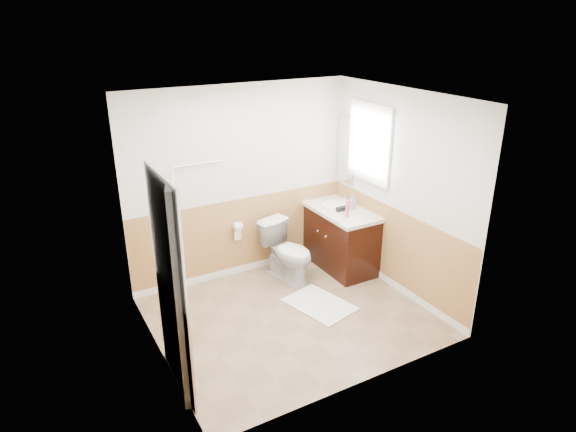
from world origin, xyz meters
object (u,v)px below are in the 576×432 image
vanity_cabinet (340,239)px  bath_mat (320,304)px  toilet (288,252)px  lotion_bottle (347,209)px  soap_dispenser (352,202)px

vanity_cabinet → bath_mat: bearing=-137.1°
toilet → bath_mat: 0.86m
toilet → bath_mat: (0.00, -0.78, -0.38)m
vanity_cabinet → lotion_bottle: bearing=-110.2°
vanity_cabinet → toilet: bearing=177.0°
vanity_cabinet → lotion_bottle: 0.63m
vanity_cabinet → soap_dispenser: 0.56m
bath_mat → soap_dispenser: bearing=36.1°
bath_mat → soap_dispenser: 1.47m
lotion_bottle → soap_dispenser: bearing=42.6°
bath_mat → vanity_cabinet: (0.79, 0.73, 0.39)m
toilet → soap_dispenser: size_ratio=3.98×
bath_mat → soap_dispenser: soap_dispenser is taller
soap_dispenser → vanity_cabinet: bearing=150.0°
bath_mat → lotion_bottle: size_ratio=3.64×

